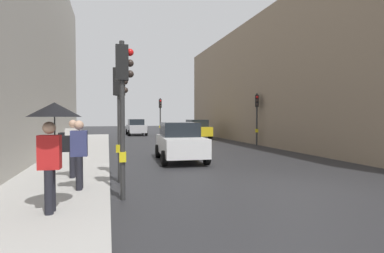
{
  "coord_description": "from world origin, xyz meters",
  "views": [
    {
      "loc": [
        -5.18,
        -7.42,
        2.02
      ],
      "look_at": [
        -0.6,
        9.03,
        1.47
      ],
      "focal_mm": 28.26,
      "sensor_mm": 36.0,
      "label": 1
    }
  ],
  "objects_px": {
    "traffic_light_mid_street": "(257,110)",
    "car_silver_hatchback": "(136,127)",
    "pedestrian_with_grey_backpack": "(77,150)",
    "car_white_compact": "(180,142)",
    "car_yellow_taxi": "(196,129)",
    "pedestrian_with_umbrella": "(53,126)",
    "traffic_light_far_median": "(160,110)",
    "traffic_light_near_right": "(120,101)",
    "pedestrian_with_black_backpack": "(72,145)",
    "traffic_light_near_left": "(123,91)"
  },
  "relations": [
    {
      "from": "traffic_light_mid_street",
      "to": "car_silver_hatchback",
      "type": "height_order",
      "value": "traffic_light_mid_street"
    },
    {
      "from": "car_silver_hatchback",
      "to": "pedestrian_with_grey_backpack",
      "type": "distance_m",
      "value": 25.87
    },
    {
      "from": "car_white_compact",
      "to": "car_yellow_taxi",
      "type": "relative_size",
      "value": 1.02
    },
    {
      "from": "pedestrian_with_umbrella",
      "to": "pedestrian_with_grey_backpack",
      "type": "height_order",
      "value": "pedestrian_with_umbrella"
    },
    {
      "from": "car_yellow_taxi",
      "to": "pedestrian_with_grey_backpack",
      "type": "relative_size",
      "value": 2.38
    },
    {
      "from": "traffic_light_far_median",
      "to": "traffic_light_near_right",
      "type": "relative_size",
      "value": 1.07
    },
    {
      "from": "traffic_light_far_median",
      "to": "car_silver_hatchback",
      "type": "bearing_deg",
      "value": 114.39
    },
    {
      "from": "traffic_light_mid_street",
      "to": "traffic_light_near_right",
      "type": "relative_size",
      "value": 1.01
    },
    {
      "from": "traffic_light_far_median",
      "to": "car_yellow_taxi",
      "type": "bearing_deg",
      "value": -43.32
    },
    {
      "from": "traffic_light_near_right",
      "to": "pedestrian_with_black_backpack",
      "type": "distance_m",
      "value": 2.0
    },
    {
      "from": "traffic_light_mid_street",
      "to": "car_yellow_taxi",
      "type": "xyz_separation_m",
      "value": [
        -2.17,
        7.61,
        -1.64
      ]
    },
    {
      "from": "car_white_compact",
      "to": "traffic_light_far_median",
      "type": "bearing_deg",
      "value": 83.68
    },
    {
      "from": "car_yellow_taxi",
      "to": "pedestrian_with_umbrella",
      "type": "xyz_separation_m",
      "value": [
        -8.88,
        -20.39,
        0.96
      ]
    },
    {
      "from": "pedestrian_with_umbrella",
      "to": "pedestrian_with_black_backpack",
      "type": "bearing_deg",
      "value": 90.93
    },
    {
      "from": "traffic_light_near_left",
      "to": "car_yellow_taxi",
      "type": "xyz_separation_m",
      "value": [
        7.5,
        19.23,
        -1.77
      ]
    },
    {
      "from": "car_white_compact",
      "to": "car_silver_hatchback",
      "type": "height_order",
      "value": "same"
    },
    {
      "from": "traffic_light_near_left",
      "to": "pedestrian_with_umbrella",
      "type": "bearing_deg",
      "value": -140.03
    },
    {
      "from": "traffic_light_mid_street",
      "to": "traffic_light_near_right",
      "type": "bearing_deg",
      "value": -135.12
    },
    {
      "from": "traffic_light_mid_street",
      "to": "pedestrian_with_black_backpack",
      "type": "height_order",
      "value": "traffic_light_mid_street"
    },
    {
      "from": "car_white_compact",
      "to": "pedestrian_with_grey_backpack",
      "type": "height_order",
      "value": "pedestrian_with_grey_backpack"
    },
    {
      "from": "traffic_light_mid_street",
      "to": "pedestrian_with_black_backpack",
      "type": "xyz_separation_m",
      "value": [
        -11.11,
        -9.22,
        -1.36
      ]
    },
    {
      "from": "traffic_light_mid_street",
      "to": "car_white_compact",
      "type": "distance_m",
      "value": 8.96
    },
    {
      "from": "traffic_light_near_left",
      "to": "pedestrian_with_grey_backpack",
      "type": "relative_size",
      "value": 2.17
    },
    {
      "from": "traffic_light_far_median",
      "to": "traffic_light_near_right",
      "type": "height_order",
      "value": "traffic_light_far_median"
    },
    {
      "from": "car_white_compact",
      "to": "car_yellow_taxi",
      "type": "bearing_deg",
      "value": 70.51
    },
    {
      "from": "pedestrian_with_black_backpack",
      "to": "traffic_light_near_left",
      "type": "bearing_deg",
      "value": -59.14
    },
    {
      "from": "traffic_light_near_left",
      "to": "traffic_light_near_right",
      "type": "height_order",
      "value": "traffic_light_near_left"
    },
    {
      "from": "pedestrian_with_umbrella",
      "to": "pedestrian_with_black_backpack",
      "type": "height_order",
      "value": "pedestrian_with_umbrella"
    },
    {
      "from": "traffic_light_far_median",
      "to": "pedestrian_with_black_backpack",
      "type": "height_order",
      "value": "traffic_light_far_median"
    },
    {
      "from": "traffic_light_near_right",
      "to": "pedestrian_with_grey_backpack",
      "type": "height_order",
      "value": "traffic_light_near_right"
    },
    {
      "from": "traffic_light_near_right",
      "to": "car_silver_hatchback",
      "type": "distance_m",
      "value": 24.51
    },
    {
      "from": "traffic_light_far_median",
      "to": "pedestrian_with_grey_backpack",
      "type": "bearing_deg",
      "value": -105.08
    },
    {
      "from": "traffic_light_near_right",
      "to": "car_yellow_taxi",
      "type": "relative_size",
      "value": 0.86
    },
    {
      "from": "traffic_light_near_left",
      "to": "car_yellow_taxi",
      "type": "distance_m",
      "value": 20.72
    },
    {
      "from": "car_silver_hatchback",
      "to": "pedestrian_with_umbrella",
      "type": "relative_size",
      "value": 1.99
    },
    {
      "from": "traffic_light_far_median",
      "to": "pedestrian_with_umbrella",
      "type": "relative_size",
      "value": 1.8
    },
    {
      "from": "traffic_light_mid_street",
      "to": "traffic_light_near_right",
      "type": "distance_m",
      "value": 13.64
    },
    {
      "from": "pedestrian_with_grey_backpack",
      "to": "pedestrian_with_black_backpack",
      "type": "distance_m",
      "value": 1.72
    },
    {
      "from": "traffic_light_mid_street",
      "to": "traffic_light_near_right",
      "type": "xyz_separation_m",
      "value": [
        -9.67,
        -9.63,
        -0.03
      ]
    },
    {
      "from": "traffic_light_near_right",
      "to": "pedestrian_with_umbrella",
      "type": "distance_m",
      "value": 3.51
    },
    {
      "from": "traffic_light_mid_street",
      "to": "pedestrian_with_umbrella",
      "type": "height_order",
      "value": "traffic_light_mid_street"
    },
    {
      "from": "traffic_light_far_median",
      "to": "traffic_light_near_left",
      "type": "bearing_deg",
      "value": -101.83
    },
    {
      "from": "car_white_compact",
      "to": "traffic_light_near_left",
      "type": "bearing_deg",
      "value": -115.1
    },
    {
      "from": "traffic_light_near_left",
      "to": "pedestrian_with_umbrella",
      "type": "relative_size",
      "value": 1.79
    },
    {
      "from": "traffic_light_near_right",
      "to": "pedestrian_with_black_backpack",
      "type": "relative_size",
      "value": 2.04
    },
    {
      "from": "traffic_light_near_right",
      "to": "car_silver_hatchback",
      "type": "bearing_deg",
      "value": 83.82
    },
    {
      "from": "traffic_light_mid_street",
      "to": "traffic_light_near_left",
      "type": "bearing_deg",
      "value": -129.75
    },
    {
      "from": "car_yellow_taxi",
      "to": "car_white_compact",
      "type": "bearing_deg",
      "value": -109.49
    },
    {
      "from": "traffic_light_far_median",
      "to": "car_silver_hatchback",
      "type": "xyz_separation_m",
      "value": [
        -1.97,
        4.34,
        -1.78
      ]
    },
    {
      "from": "traffic_light_near_left",
      "to": "pedestrian_with_black_backpack",
      "type": "bearing_deg",
      "value": 120.86
    }
  ]
}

